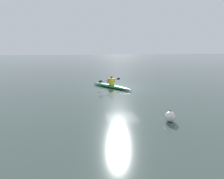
% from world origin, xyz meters
% --- Properties ---
extents(ground_plane, '(160.00, 160.00, 0.00)m').
position_xyz_m(ground_plane, '(0.00, 0.00, 0.00)').
color(ground_plane, '#384742').
extents(kayak, '(2.80, 4.01, 0.25)m').
position_xyz_m(kayak, '(0.80, -0.43, 0.13)').
color(kayak, '#19723F').
rests_on(kayak, ground).
extents(kayaker, '(2.08, 1.32, 0.74)m').
position_xyz_m(kayaker, '(0.78, -0.40, 0.55)').
color(kayaker, yellow).
rests_on(kayaker, kayak).
extents(mooring_buoy_white_far, '(0.46, 0.46, 0.51)m').
position_xyz_m(mooring_buoy_white_far, '(-0.14, 7.69, 0.23)').
color(mooring_buoy_white_far, silver).
rests_on(mooring_buoy_white_far, ground).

